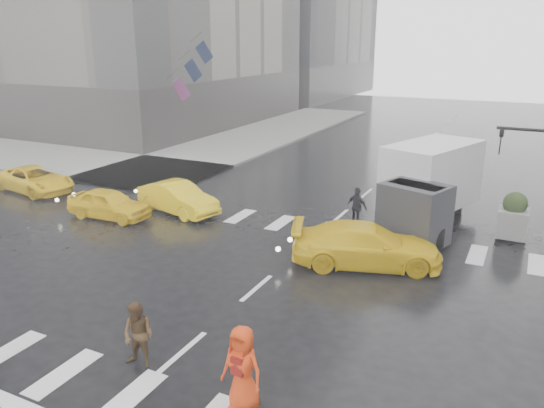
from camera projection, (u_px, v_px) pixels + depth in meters
The scene contains 14 objects.
ground at pixel (257, 288), 16.86m from camera, with size 120.00×120.00×0.00m, color black.
sidewalk_nw at pixel (137, 143), 40.06m from camera, with size 35.00×35.00×0.15m, color gray.
road_markings at pixel (257, 288), 16.86m from camera, with size 18.00×48.00×0.01m, color silver, non-canonical shape.
planter_west at pixel (513, 216), 20.62m from camera, with size 1.10×1.10×1.80m.
flag_cluster at pixel (190, 68), 37.38m from camera, with size 2.87×3.06×4.69m.
pedestrian_brown at pixel (138, 335), 12.63m from camera, with size 0.81×0.63×1.67m, color #442F18.
pedestrian_orange at pixel (242, 369), 11.11m from camera, with size 0.99×0.68×1.94m.
pedestrian_far_a at pixel (357, 207), 22.25m from camera, with size 0.98×0.60×1.67m, color black.
pedestrian_far_b at pixel (427, 203), 22.92m from camera, with size 1.02×0.57×1.58m, color black.
taxi_front at pixel (109, 204), 23.30m from camera, with size 1.54×3.82×1.30m, color yellow.
taxi_mid at pixel (178, 198), 23.99m from camera, with size 1.47×4.21×1.39m, color yellow.
taxi_rear at pixel (366, 245), 18.36m from camera, with size 2.10×4.55×1.50m, color yellow.
taxi_far at pixel (35, 179), 27.34m from camera, with size 2.13×4.10×1.28m, color yellow.
box_truck at pixel (427, 185), 21.86m from camera, with size 2.41×6.42×3.41m.
Camera 1 is at (7.22, -13.49, 7.59)m, focal length 35.00 mm.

